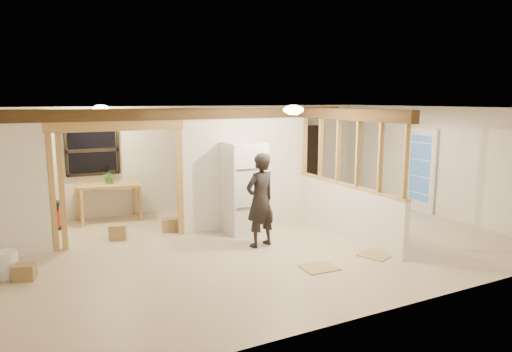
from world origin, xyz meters
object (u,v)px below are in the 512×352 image
shop_vac (49,216)px  bookshelf (303,162)px  work_table (110,202)px  refrigerator (244,187)px  woman (260,200)px

shop_vac → bookshelf: size_ratio=0.30×
shop_vac → work_table: bearing=8.6°
shop_vac → bookshelf: 6.43m
work_table → bookshelf: bearing=13.6°
refrigerator → woman: refrigerator is taller
refrigerator → woman: (-0.14, -0.99, -0.05)m
work_table → bookshelf: bookshelf is taller
shop_vac → bookshelf: bookshelf is taller
refrigerator → work_table: bearing=137.6°
work_table → refrigerator: bearing=-30.4°
work_table → bookshelf: (5.15, 0.15, 0.56)m
refrigerator → work_table: refrigerator is taller
refrigerator → shop_vac: (-3.52, 1.91, -0.61)m
bookshelf → shop_vac: bearing=-177.0°
refrigerator → work_table: 3.14m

